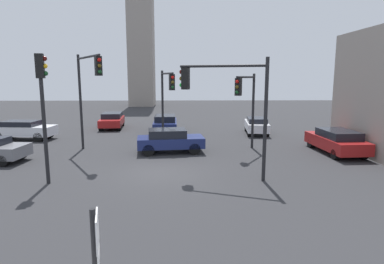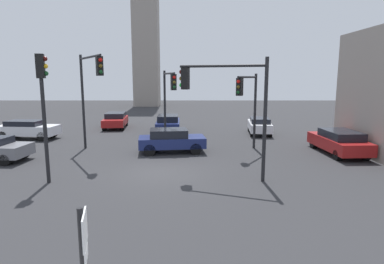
% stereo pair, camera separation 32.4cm
% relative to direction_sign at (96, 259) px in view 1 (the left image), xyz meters
% --- Properties ---
extents(ground_plane, '(99.52, 99.52, 0.00)m').
position_rel_direction_sign_xyz_m(ground_plane, '(0.29, 10.31, -1.56)').
color(ground_plane, '#2D2D30').
extents(direction_sign, '(0.20, 0.65, 2.30)m').
position_rel_direction_sign_xyz_m(direction_sign, '(0.00, 0.00, 0.00)').
color(direction_sign, black).
rests_on(direction_sign, ground_plane).
extents(traffic_light_0, '(2.45, 3.93, 5.95)m').
position_rel_direction_sign_xyz_m(traffic_light_0, '(-4.11, 14.09, 2.72)').
color(traffic_light_0, black).
rests_on(traffic_light_0, ground_plane).
extents(traffic_light_1, '(1.62, 2.48, 4.79)m').
position_rel_direction_sign_xyz_m(traffic_light_1, '(5.18, 14.69, 1.85)').
color(traffic_light_1, black).
rests_on(traffic_light_1, ground_plane).
extents(traffic_light_2, '(1.06, 2.99, 5.03)m').
position_rel_direction_sign_xyz_m(traffic_light_2, '(0.29, 16.88, 2.03)').
color(traffic_light_2, black).
rests_on(traffic_light_2, ground_plane).
extents(traffic_light_3, '(0.49, 0.39, 5.53)m').
position_rel_direction_sign_xyz_m(traffic_light_3, '(-4.45, 8.74, 2.27)').
color(traffic_light_3, black).
rests_on(traffic_light_3, ground_plane).
extents(traffic_light_4, '(3.83, 1.56, 5.42)m').
position_rel_direction_sign_xyz_m(traffic_light_4, '(3.28, 9.54, 2.27)').
color(traffic_light_4, black).
rests_on(traffic_light_4, ground_plane).
extents(car_0, '(2.20, 4.77, 1.45)m').
position_rel_direction_sign_xyz_m(car_0, '(10.67, 14.18, -0.80)').
color(car_0, maroon).
rests_on(car_0, ground_plane).
extents(car_1, '(4.20, 2.28, 1.45)m').
position_rel_direction_sign_xyz_m(car_1, '(0.55, 14.59, -0.79)').
color(car_1, navy).
rests_on(car_1, ground_plane).
extents(car_2, '(2.21, 4.29, 1.39)m').
position_rel_direction_sign_xyz_m(car_2, '(-5.13, 24.42, -0.83)').
color(car_2, maroon).
rests_on(car_2, ground_plane).
extents(car_3, '(2.06, 4.40, 1.42)m').
position_rel_direction_sign_xyz_m(car_3, '(-0.20, 22.36, -0.80)').
color(car_3, navy).
rests_on(car_3, ground_plane).
extents(car_4, '(2.03, 4.05, 1.34)m').
position_rel_direction_sign_xyz_m(car_4, '(7.30, 21.15, -0.83)').
color(car_4, silver).
rests_on(car_4, ground_plane).
extents(car_5, '(4.51, 2.14, 1.40)m').
position_rel_direction_sign_xyz_m(car_5, '(-10.44, 18.99, -0.79)').
color(car_5, silver).
rests_on(car_5, ground_plane).
extents(skyline_tower, '(3.91, 3.91, 26.31)m').
position_rel_direction_sign_xyz_m(skyline_tower, '(-5.39, 47.99, 11.60)').
color(skyline_tower, gray).
rests_on(skyline_tower, ground_plane).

